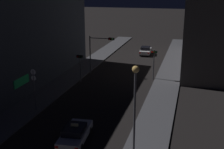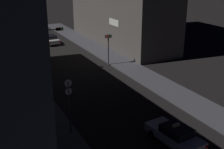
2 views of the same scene
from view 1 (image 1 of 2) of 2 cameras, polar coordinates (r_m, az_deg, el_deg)
The scene contains 10 objects.
sidewalk_left at distance 42.62m, azimuth -6.48°, elevation 0.65°, with size 3.29×59.47×0.15m, color #424247.
sidewalk_right at distance 39.78m, azimuth 10.82°, elevation -0.75°, with size 3.29×59.47×0.15m, color #424247.
building_facade_left at distance 38.29m, azimuth -18.46°, elevation 7.41°, with size 8.12×27.62×12.39m.
taxi at distance 23.88m, azimuth -7.18°, elevation -11.31°, with size 2.22×4.60×1.62m.
far_car at distance 53.22m, azimuth 6.53°, elevation 4.67°, with size 2.07×4.55×1.42m.
traffic_light_overhead at distance 40.44m, azimuth -2.55°, elevation 5.31°, with size 3.55×0.42×5.31m.
traffic_light_left_kerb at distance 37.62m, azimuth -6.24°, elevation 2.38°, with size 0.80×0.42×3.57m.
traffic_light_right_kerb at distance 38.52m, azimuth 8.14°, elevation 3.06°, with size 0.80×0.42×3.97m.
sign_pole_left at distance 29.34m, azimuth -14.86°, elevation -2.17°, with size 0.54×0.10×4.19m.
street_lamp_near_block at distance 20.36m, azimuth 4.48°, elevation -4.02°, with size 0.50×0.50×6.67m.
Camera 1 is at (9.19, -10.11, 12.01)m, focal length 47.07 mm.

